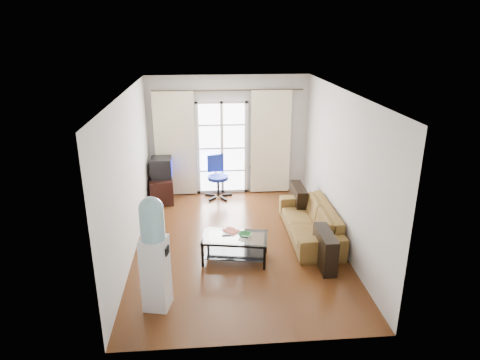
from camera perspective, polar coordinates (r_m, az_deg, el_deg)
name	(u,v)px	position (r m, az deg, el deg)	size (l,w,h in m)	color
floor	(238,243)	(7.78, -0.32, -8.45)	(5.20, 5.20, 0.00)	#562E14
ceiling	(237,92)	(6.92, -0.37, 11.64)	(5.20, 5.20, 0.00)	white
wall_back	(228,136)	(9.73, -1.57, 5.93)	(3.60, 0.02, 2.70)	silver
wall_front	(256,247)	(4.86, 2.12, -8.92)	(3.60, 0.02, 2.70)	silver
wall_left	(130,176)	(7.33, -14.52, 0.58)	(0.02, 5.20, 2.70)	silver
wall_right	(341,170)	(7.59, 13.34, 1.34)	(0.02, 5.20, 2.70)	silver
french_door	(222,148)	(9.74, -2.41, 4.26)	(1.16, 0.06, 2.15)	white
curtain_rod	(228,90)	(9.44, -1.59, 11.87)	(0.04, 0.04, 3.30)	#4C3F2D
curtain_left	(175,145)	(9.66, -8.66, 4.69)	(0.90, 0.07, 2.35)	#FFF6CD
curtain_right	(270,142)	(9.75, 4.09, 5.01)	(0.90, 0.07, 2.35)	#FFF6CD
radiator	(263,178)	(10.00, 3.10, 0.21)	(0.64, 0.12, 0.64)	gray
sofa	(310,221)	(8.01, 9.30, -5.43)	(0.82, 2.07, 0.60)	brown
coffee_table	(235,245)	(7.16, -0.66, -8.61)	(1.15, 0.79, 0.43)	silver
bowl	(245,235)	(7.07, 0.67, -7.34)	(0.28, 0.28, 0.05)	#328530
book	(227,233)	(7.18, -1.75, -7.04)	(0.31, 0.32, 0.02)	#A12713
remote	(227,235)	(7.11, -1.80, -7.36)	(0.16, 0.04, 0.02)	black
tv_stand	(162,189)	(9.66, -10.40, -1.21)	(0.50, 0.74, 0.55)	black
crt_tv	(161,168)	(9.53, -10.55, 1.64)	(0.50, 0.49, 0.44)	black
task_chair	(218,185)	(9.73, -2.97, -0.68)	(0.78, 0.78, 0.95)	black
water_cooler	(154,252)	(5.87, -11.36, -9.37)	(0.40, 0.40, 1.64)	silver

